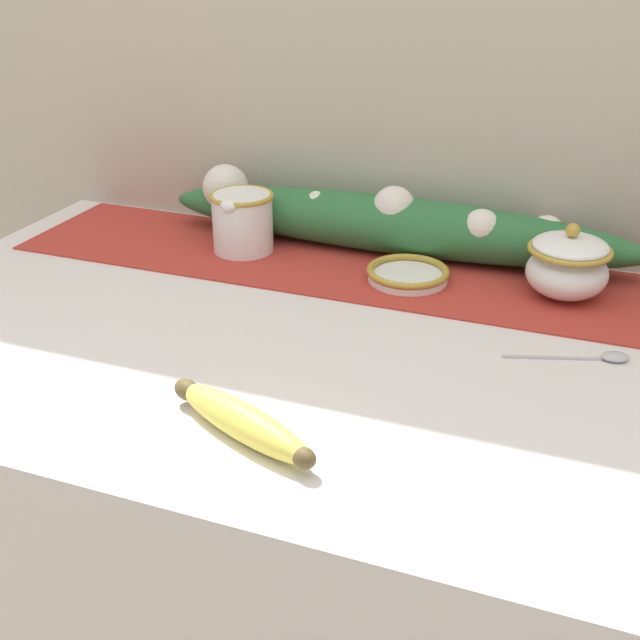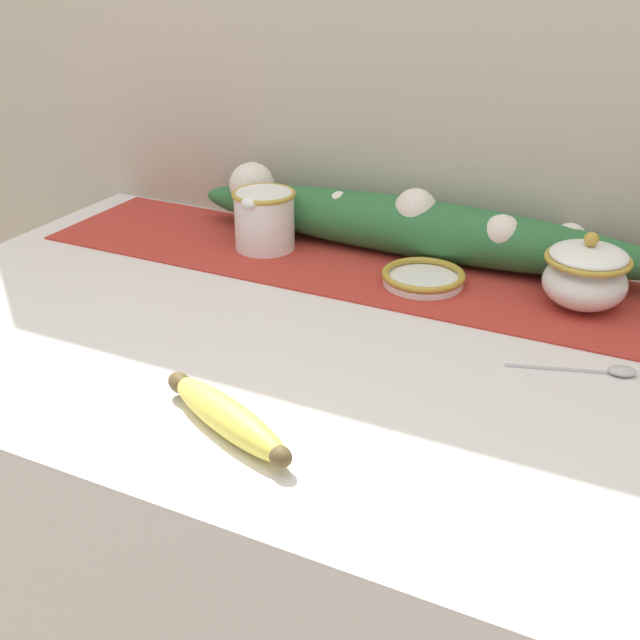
{
  "view_description": "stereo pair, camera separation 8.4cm",
  "coord_description": "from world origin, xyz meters",
  "px_view_note": "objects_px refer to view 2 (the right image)",
  "views": [
    {
      "loc": [
        0.32,
        -0.86,
        1.42
      ],
      "look_at": [
        0.01,
        -0.05,
        0.99
      ],
      "focal_mm": 45.0,
      "sensor_mm": 36.0,
      "label": 1
    },
    {
      "loc": [
        0.4,
        -0.83,
        1.42
      ],
      "look_at": [
        0.01,
        -0.05,
        0.99
      ],
      "focal_mm": 45.0,
      "sensor_mm": 36.0,
      "label": 2
    }
  ],
  "objects_px": {
    "banana": "(225,416)",
    "spoon": "(612,371)",
    "sugar_bowl": "(586,275)",
    "small_dish": "(423,278)",
    "cream_pitcher": "(265,218)"
  },
  "relations": [
    {
      "from": "cream_pitcher",
      "to": "sugar_bowl",
      "type": "relative_size",
      "value": 1.03
    },
    {
      "from": "banana",
      "to": "spoon",
      "type": "distance_m",
      "value": 0.46
    },
    {
      "from": "banana",
      "to": "spoon",
      "type": "relative_size",
      "value": 1.36
    },
    {
      "from": "sugar_bowl",
      "to": "small_dish",
      "type": "relative_size",
      "value": 0.94
    },
    {
      "from": "banana",
      "to": "cream_pitcher",
      "type": "bearing_deg",
      "value": 115.28
    },
    {
      "from": "cream_pitcher",
      "to": "banana",
      "type": "relative_size",
      "value": 0.59
    },
    {
      "from": "cream_pitcher",
      "to": "banana",
      "type": "bearing_deg",
      "value": -64.72
    },
    {
      "from": "cream_pitcher",
      "to": "small_dish",
      "type": "bearing_deg",
      "value": -5.18
    },
    {
      "from": "cream_pitcher",
      "to": "sugar_bowl",
      "type": "distance_m",
      "value": 0.51
    },
    {
      "from": "spoon",
      "to": "sugar_bowl",
      "type": "bearing_deg",
      "value": 93.7
    },
    {
      "from": "small_dish",
      "to": "spoon",
      "type": "relative_size",
      "value": 0.82
    },
    {
      "from": "sugar_bowl",
      "to": "banana",
      "type": "distance_m",
      "value": 0.55
    },
    {
      "from": "sugar_bowl",
      "to": "small_dish",
      "type": "bearing_deg",
      "value": -173.77
    },
    {
      "from": "cream_pitcher",
      "to": "sugar_bowl",
      "type": "bearing_deg",
      "value": -0.13
    },
    {
      "from": "spoon",
      "to": "cream_pitcher",
      "type": "bearing_deg",
      "value": 145.78
    }
  ]
}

